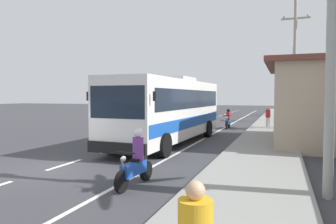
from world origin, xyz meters
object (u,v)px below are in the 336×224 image
at_px(pedestrian_near_kerb, 268,117).
at_px(utility_pole_mid, 295,62).
at_px(coach_bus_foreground, 170,108).
at_px(utility_pole_far, 292,80).
at_px(motorcycle_beside_bus, 228,120).
at_px(palm_nearest, 293,81).
at_px(palm_third, 320,75).
at_px(utility_pole_nearest, 329,21).
at_px(palm_second, 309,85).
at_px(motorcycle_trailing, 136,163).

xyz_separation_m(pedestrian_near_kerb, utility_pole_mid, (1.84, -0.41, 4.11)).
xyz_separation_m(coach_bus_foreground, utility_pole_far, (6.80, 25.54, 2.69)).
height_order(motorcycle_beside_bus, palm_nearest, palm_nearest).
bearing_deg(coach_bus_foreground, pedestrian_near_kerb, 63.63).
relative_size(motorcycle_beside_bus, palm_third, 0.36).
height_order(utility_pole_nearest, palm_second, utility_pole_nearest).
xyz_separation_m(coach_bus_foreground, palm_second, (8.97, 29.03, 2.05)).
bearing_deg(pedestrian_near_kerb, coach_bus_foreground, 86.68).
distance_m(motorcycle_trailing, palm_third, 19.42).
height_order(utility_pole_nearest, palm_third, utility_pole_nearest).
distance_m(utility_pole_mid, utility_pole_far, 16.51).
xyz_separation_m(motorcycle_beside_bus, utility_pole_mid, (4.84, 0.08, 4.44)).
xyz_separation_m(motorcycle_beside_bus, palm_nearest, (5.01, 8.46, 3.38)).
xyz_separation_m(utility_pole_far, palm_nearest, (-0.11, -8.13, -0.58)).
xyz_separation_m(motorcycle_beside_bus, utility_pole_nearest, (5.09, -16.41, 3.77)).
bearing_deg(palm_second, pedestrian_near_kerb, -102.33).
xyz_separation_m(coach_bus_foreground, pedestrian_near_kerb, (4.69, 9.45, -0.94)).
bearing_deg(pedestrian_near_kerb, utility_pole_nearest, 120.10).
distance_m(motorcycle_trailing, palm_nearest, 26.16).
distance_m(coach_bus_foreground, motorcycle_beside_bus, 9.20).
height_order(coach_bus_foreground, utility_pole_nearest, utility_pole_nearest).
bearing_deg(utility_pole_mid, pedestrian_near_kerb, 167.36).
height_order(utility_pole_mid, palm_second, utility_pole_mid).
distance_m(utility_pole_nearest, utility_pole_far, 33.00).
bearing_deg(motorcycle_trailing, utility_pole_nearest, 7.12).
bearing_deg(motorcycle_beside_bus, utility_pole_nearest, -72.77).
distance_m(motorcycle_beside_bus, pedestrian_near_kerb, 3.06).
bearing_deg(motorcycle_trailing, pedestrian_near_kerb, 80.77).
distance_m(pedestrian_near_kerb, utility_pole_nearest, 17.38).
xyz_separation_m(pedestrian_near_kerb, palm_third, (3.61, 0.46, 3.15)).
bearing_deg(utility_pole_nearest, palm_second, 86.56).
bearing_deg(utility_pole_nearest, coach_bus_foreground, 132.27).
bearing_deg(coach_bus_foreground, utility_pole_nearest, -47.73).
bearing_deg(palm_third, palm_nearest, 102.09).
relative_size(motorcycle_trailing, palm_nearest, 0.35).
bearing_deg(utility_pole_mid, utility_pole_nearest, -89.13).
bearing_deg(palm_third, motorcycle_beside_bus, -171.79).
bearing_deg(utility_pole_far, coach_bus_foreground, -104.91).
bearing_deg(coach_bus_foreground, motorcycle_trailing, -77.16).
distance_m(motorcycle_beside_bus, utility_pole_mid, 6.57).
bearing_deg(utility_pole_mid, motorcycle_beside_bus, -179.01).
height_order(motorcycle_beside_bus, utility_pole_nearest, utility_pole_nearest).
bearing_deg(motorcycle_beside_bus, coach_bus_foreground, -100.67).
relative_size(motorcycle_beside_bus, motorcycle_trailing, 1.00).
bearing_deg(motorcycle_trailing, palm_nearest, 79.22).
distance_m(pedestrian_near_kerb, utility_pole_far, 16.63).
distance_m(motorcycle_beside_bus, palm_second, 21.61).
distance_m(palm_second, palm_third, 19.13).
relative_size(utility_pole_far, palm_third, 1.57).
distance_m(motorcycle_trailing, utility_pole_far, 34.21).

